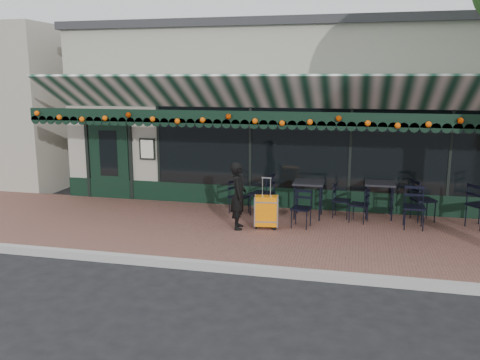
% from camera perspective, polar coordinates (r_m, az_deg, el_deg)
% --- Properties ---
extents(ground, '(80.00, 80.00, 0.00)m').
position_cam_1_polar(ground, '(8.88, 2.11, -10.36)').
color(ground, black).
rests_on(ground, ground).
extents(sidewalk, '(18.00, 4.00, 0.15)m').
position_cam_1_polar(sidewalk, '(10.71, 4.18, -6.11)').
color(sidewalk, brown).
rests_on(sidewalk, ground).
extents(curb, '(18.00, 0.16, 0.15)m').
position_cam_1_polar(curb, '(8.78, 2.01, -10.09)').
color(curb, '#9E9E99').
rests_on(curb, ground).
extents(restaurant_building, '(12.00, 9.60, 4.50)m').
position_cam_1_polar(restaurant_building, '(16.04, 7.61, 7.65)').
color(restaurant_building, gray).
rests_on(restaurant_building, ground).
extents(woman, '(0.44, 0.58, 1.42)m').
position_cam_1_polar(woman, '(10.67, -0.19, -1.77)').
color(woman, black).
rests_on(woman, sidewalk).
extents(suitcase, '(0.51, 0.33, 1.09)m').
position_cam_1_polar(suitcase, '(10.77, 2.96, -3.55)').
color(suitcase, orange).
rests_on(suitcase, sidewalk).
extents(cafe_table_a, '(0.66, 0.66, 0.81)m').
position_cam_1_polar(cafe_table_a, '(11.97, 15.43, -0.64)').
color(cafe_table_a, black).
rests_on(cafe_table_a, sidewalk).
extents(cafe_table_b, '(0.67, 0.67, 0.83)m').
position_cam_1_polar(cafe_table_b, '(11.64, 7.71, -0.58)').
color(cafe_table_b, black).
rests_on(cafe_table_b, sidewalk).
extents(chair_a_left, '(0.48, 0.48, 0.78)m').
position_cam_1_polar(chair_a_left, '(11.51, 13.20, -2.74)').
color(chair_a_left, black).
rests_on(chair_a_left, sidewalk).
extents(chair_a_right, '(0.60, 0.60, 0.94)m').
position_cam_1_polar(chair_a_right, '(12.02, 19.90, -2.14)').
color(chair_a_right, black).
rests_on(chair_a_right, sidewalk).
extents(chair_a_front, '(0.46, 0.46, 0.90)m').
position_cam_1_polar(chair_a_front, '(11.34, 18.96, -2.96)').
color(chair_a_front, black).
rests_on(chair_a_front, sidewalk).
extents(chair_b_left, '(0.60, 0.60, 0.98)m').
position_cam_1_polar(chair_b_left, '(11.82, 2.47, -1.57)').
color(chair_b_left, black).
rests_on(chair_b_left, sidewalk).
extents(chair_b_right, '(0.44, 0.44, 0.78)m').
position_cam_1_polar(chair_b_right, '(11.80, 11.32, -2.31)').
color(chair_b_right, black).
rests_on(chair_b_right, sidewalk).
extents(chair_b_front, '(0.46, 0.46, 0.80)m').
position_cam_1_polar(chair_b_front, '(10.91, 6.89, -3.23)').
color(chair_b_front, black).
rests_on(chair_b_front, sidewalk).
extents(chair_solo, '(0.54, 0.54, 0.79)m').
position_cam_1_polar(chair_solo, '(11.92, -0.13, -1.93)').
color(chair_solo, black).
rests_on(chair_solo, sidewalk).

